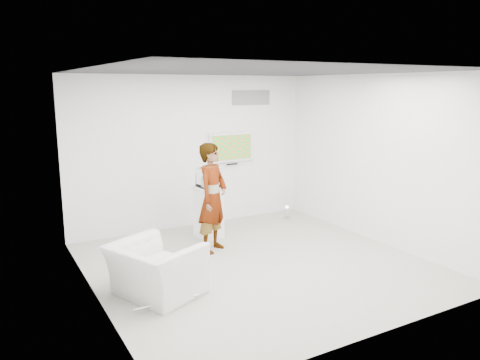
% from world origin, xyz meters
% --- Properties ---
extents(room, '(5.01, 5.01, 3.00)m').
position_xyz_m(room, '(0.00, 0.00, 1.50)').
color(room, '#B0ABA1').
rests_on(room, ground).
extents(tv, '(1.00, 0.08, 0.60)m').
position_xyz_m(tv, '(0.85, 2.45, 1.55)').
color(tv, silver).
rests_on(tv, room).
extents(logo_decal, '(0.90, 0.02, 0.30)m').
position_xyz_m(logo_decal, '(1.35, 2.49, 2.55)').
color(logo_decal, slate).
rests_on(logo_decal, room).
extents(person, '(0.81, 0.76, 1.86)m').
position_xyz_m(person, '(-0.32, 0.94, 0.93)').
color(person, white).
rests_on(person, room).
extents(armchair, '(1.34, 1.41, 0.73)m').
position_xyz_m(armchair, '(-1.78, -0.28, 0.36)').
color(armchair, white).
rests_on(armchair, room).
extents(pedestal, '(0.52, 0.52, 0.96)m').
position_xyz_m(pedestal, '(-0.07, 1.63, 0.48)').
color(pedestal, white).
rests_on(pedestal, room).
extents(floor_uplight, '(0.20, 0.20, 0.28)m').
position_xyz_m(floor_uplight, '(1.89, 1.90, 0.14)').
color(floor_uplight, silver).
rests_on(floor_uplight, room).
extents(vitrine, '(0.38, 0.38, 0.35)m').
position_xyz_m(vitrine, '(-0.07, 1.63, 1.14)').
color(vitrine, white).
rests_on(vitrine, pedestal).
extents(console, '(0.05, 0.15, 0.20)m').
position_xyz_m(console, '(-0.07, 1.63, 1.07)').
color(console, white).
rests_on(console, pedestal).
extents(wii_remote, '(0.11, 0.12, 0.03)m').
position_xyz_m(wii_remote, '(-0.21, 1.21, 1.68)').
color(wii_remote, white).
rests_on(wii_remote, person).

